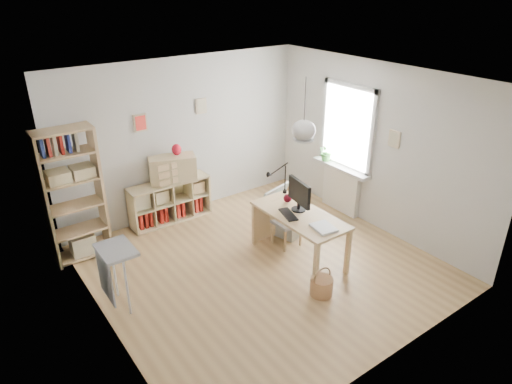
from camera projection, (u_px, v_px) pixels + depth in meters
ground at (262, 265)px, 6.69m from camera, size 4.50×4.50×0.00m
room_shell at (304, 130)px, 6.01m from camera, size 4.50×4.50×4.50m
window_unit at (348, 127)px, 7.64m from camera, size 0.07×1.16×1.46m
radiator at (341, 189)px, 8.11m from camera, size 0.10×0.80×0.80m
windowsill at (341, 168)px, 7.90m from camera, size 0.22×1.20×0.06m
desk at (299, 220)px, 6.58m from camera, size 0.70×1.50×0.75m
cube_shelf at (168, 204)px, 7.83m from camera, size 1.40×0.38×0.72m
tall_bookshelf at (72, 191)px, 6.45m from camera, size 0.80×0.38×2.00m
side_table at (112, 263)px, 5.57m from camera, size 0.40×0.55×0.85m
chair at (285, 219)px, 7.07m from camera, size 0.37×0.37×0.75m
wicker_basket at (322, 286)px, 6.03m from camera, size 0.31×0.30×0.42m
storage_chest at (290, 217)px, 7.55m from camera, size 0.83×0.89×0.71m
monitor at (299, 194)px, 6.54m from camera, size 0.21×0.53×0.46m
keyboard at (288, 214)px, 6.51m from camera, size 0.26×0.42×0.02m
task_lamp at (276, 178)px, 6.87m from camera, size 0.46×0.17×0.49m
yarn_ball at (288, 198)px, 6.86m from camera, size 0.13×0.13×0.13m
paper_tray at (324, 228)px, 6.15m from camera, size 0.31×0.37×0.03m
drawer_chest at (173, 169)px, 7.58m from camera, size 0.84×0.58×0.44m
red_vase at (177, 150)px, 7.50m from camera, size 0.16×0.16×0.19m
potted_plant at (327, 152)px, 8.07m from camera, size 0.34×0.31×0.32m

